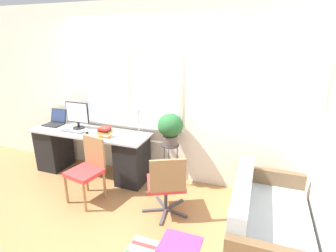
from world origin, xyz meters
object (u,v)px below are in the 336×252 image
(office_chair_swivel, at_px, (166,184))
(plant_stand, at_px, (170,149))
(laptop, at_px, (55,121))
(potted_plant, at_px, (170,127))
(desk_lamp, at_px, (138,120))
(book_stack, at_px, (105,132))
(folding_stool, at_px, (180,248))
(keyboard, at_px, (72,131))
(desk_chair_wooden, at_px, (87,168))
(couch_loveseat, at_px, (265,228))
(monitor, at_px, (78,115))
(mouse, at_px, (87,133))

(office_chair_swivel, distance_m, plant_stand, 0.76)
(laptop, bearing_deg, potted_plant, 0.32)
(desk_lamp, xyz_separation_m, potted_plant, (0.51, 0.02, -0.07))
(book_stack, relative_size, potted_plant, 0.45)
(book_stack, distance_m, folding_stool, 2.17)
(keyboard, relative_size, desk_chair_wooden, 0.47)
(laptop, bearing_deg, couch_loveseat, -14.70)
(keyboard, distance_m, book_stack, 0.63)
(monitor, relative_size, mouse, 6.46)
(mouse, bearing_deg, keyboard, -178.59)
(monitor, height_order, plant_stand, monitor)
(office_chair_swivel, relative_size, couch_loveseat, 0.60)
(laptop, relative_size, keyboard, 0.76)
(potted_plant, bearing_deg, laptop, -179.68)
(keyboard, relative_size, office_chair_swivel, 0.49)
(mouse, bearing_deg, monitor, 148.33)
(mouse, relative_size, book_stack, 0.32)
(laptop, distance_m, monitor, 0.55)
(desk_chair_wooden, bearing_deg, monitor, 144.09)
(monitor, xyz_separation_m, keyboard, (0.02, -0.19, -0.22))
(desk_lamp, bearing_deg, folding_stool, -53.61)
(couch_loveseat, bearing_deg, potted_plant, 56.19)
(book_stack, xyz_separation_m, office_chair_swivel, (1.16, -0.46, -0.39))
(desk_chair_wooden, distance_m, office_chair_swivel, 1.14)
(office_chair_swivel, bearing_deg, desk_chair_wooden, -24.62)
(laptop, height_order, monitor, monitor)
(monitor, distance_m, desk_lamp, 1.10)
(office_chair_swivel, xyz_separation_m, plant_stand, (-0.21, 0.72, 0.14))
(mouse, distance_m, folding_stool, 2.45)
(office_chair_swivel, relative_size, folding_stool, 1.91)
(couch_loveseat, bearing_deg, mouse, 75.27)
(monitor, xyz_separation_m, mouse, (0.30, -0.18, -0.21))
(folding_stool, bearing_deg, plant_stand, 112.58)
(potted_plant, bearing_deg, monitor, -178.53)
(book_stack, bearing_deg, folding_stool, -39.96)
(office_chair_swivel, distance_m, couch_loveseat, 1.22)
(desk_lamp, height_order, couch_loveseat, desk_lamp)
(monitor, height_order, potted_plant, monitor)
(desk_lamp, height_order, potted_plant, desk_lamp)
(couch_loveseat, bearing_deg, folding_stool, 133.67)
(mouse, height_order, office_chair_swivel, office_chair_swivel)
(monitor, bearing_deg, keyboard, -84.56)
(keyboard, bearing_deg, folding_stool, -31.62)
(keyboard, height_order, mouse, mouse)
(monitor, xyz_separation_m, plant_stand, (1.60, 0.04, -0.40))
(couch_loveseat, height_order, plant_stand, couch_loveseat)
(mouse, bearing_deg, folding_stool, -35.20)
(laptop, height_order, folding_stool, laptop)
(monitor, distance_m, keyboard, 0.29)
(desk_lamp, bearing_deg, laptop, 179.69)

